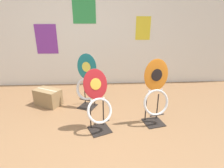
{
  "coord_description": "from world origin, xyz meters",
  "views": [
    {
      "loc": [
        0.36,
        -1.66,
        1.47
      ],
      "look_at": [
        0.51,
        0.84,
        0.55
      ],
      "focal_mm": 28.0,
      "sensor_mm": 36.0,
      "label": 1
    }
  ],
  "objects_px": {
    "toilet_seat_display_teal_sax": "(86,85)",
    "storage_box": "(48,97)",
    "toilet_seat_display_crimson_swirl": "(98,104)",
    "toilet_seat_display_orange_sun": "(156,94)"
  },
  "relations": [
    {
      "from": "toilet_seat_display_teal_sax",
      "to": "storage_box",
      "type": "relative_size",
      "value": 1.79
    },
    {
      "from": "storage_box",
      "to": "toilet_seat_display_crimson_swirl",
      "type": "bearing_deg",
      "value": -41.39
    },
    {
      "from": "toilet_seat_display_crimson_swirl",
      "to": "toilet_seat_display_teal_sax",
      "type": "relative_size",
      "value": 0.9
    },
    {
      "from": "toilet_seat_display_orange_sun",
      "to": "storage_box",
      "type": "distance_m",
      "value": 1.92
    },
    {
      "from": "toilet_seat_display_crimson_swirl",
      "to": "toilet_seat_display_orange_sun",
      "type": "bearing_deg",
      "value": 8.24
    },
    {
      "from": "toilet_seat_display_orange_sun",
      "to": "storage_box",
      "type": "height_order",
      "value": "toilet_seat_display_orange_sun"
    },
    {
      "from": "toilet_seat_display_orange_sun",
      "to": "storage_box",
      "type": "xyz_separation_m",
      "value": [
        -1.76,
        0.7,
        -0.32
      ]
    },
    {
      "from": "toilet_seat_display_crimson_swirl",
      "to": "storage_box",
      "type": "bearing_deg",
      "value": 138.61
    },
    {
      "from": "toilet_seat_display_crimson_swirl",
      "to": "storage_box",
      "type": "height_order",
      "value": "toilet_seat_display_crimson_swirl"
    },
    {
      "from": "toilet_seat_display_crimson_swirl",
      "to": "storage_box",
      "type": "xyz_separation_m",
      "value": [
        -0.93,
        0.82,
        -0.25
      ]
    }
  ]
}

